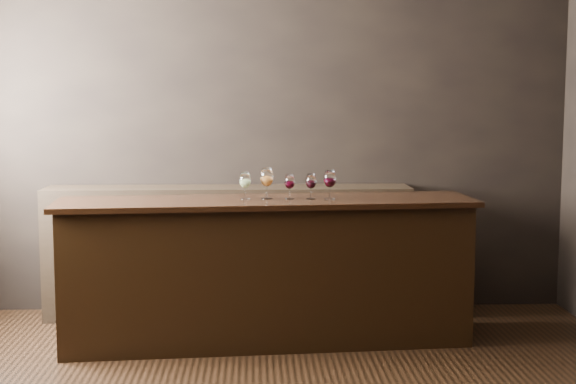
{
  "coord_description": "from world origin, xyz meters",
  "views": [
    {
      "loc": [
        -0.03,
        -4.21,
        1.72
      ],
      "look_at": [
        0.2,
        1.31,
        1.07
      ],
      "focal_mm": 50.0,
      "sensor_mm": 36.0,
      "label": 1
    }
  ],
  "objects_px": {
    "glass_white": "(245,181)",
    "glass_red_c": "(330,179)",
    "bar_counter": "(267,274)",
    "glass_red_a": "(290,182)",
    "glass_amber": "(267,178)",
    "glass_red_b": "(311,182)",
    "back_bar_shelf": "(229,251)"
  },
  "relations": [
    {
      "from": "bar_counter",
      "to": "glass_red_c",
      "type": "xyz_separation_m",
      "value": [
        0.44,
        -0.02,
        0.67
      ]
    },
    {
      "from": "glass_amber",
      "to": "glass_red_b",
      "type": "xyz_separation_m",
      "value": [
        0.31,
        -0.02,
        -0.03
      ]
    },
    {
      "from": "bar_counter",
      "to": "glass_red_c",
      "type": "bearing_deg",
      "value": -6.85
    },
    {
      "from": "back_bar_shelf",
      "to": "glass_white",
      "type": "distance_m",
      "value": 0.96
    },
    {
      "from": "back_bar_shelf",
      "to": "glass_amber",
      "type": "height_order",
      "value": "glass_amber"
    },
    {
      "from": "glass_white",
      "to": "glass_red_b",
      "type": "relative_size",
      "value": 1.07
    },
    {
      "from": "glass_red_b",
      "to": "back_bar_shelf",
      "type": "bearing_deg",
      "value": 129.77
    },
    {
      "from": "glass_amber",
      "to": "glass_red_a",
      "type": "distance_m",
      "value": 0.16
    },
    {
      "from": "glass_amber",
      "to": "glass_red_c",
      "type": "xyz_separation_m",
      "value": [
        0.44,
        -0.04,
        -0.01
      ]
    },
    {
      "from": "bar_counter",
      "to": "glass_white",
      "type": "xyz_separation_m",
      "value": [
        -0.15,
        0.01,
        0.66
      ]
    },
    {
      "from": "glass_white",
      "to": "glass_amber",
      "type": "xyz_separation_m",
      "value": [
        0.15,
        0.01,
        0.02
      ]
    },
    {
      "from": "bar_counter",
      "to": "glass_red_a",
      "type": "height_order",
      "value": "glass_red_a"
    },
    {
      "from": "back_bar_shelf",
      "to": "glass_red_a",
      "type": "height_order",
      "value": "glass_red_a"
    },
    {
      "from": "glass_white",
      "to": "glass_red_a",
      "type": "relative_size",
      "value": 1.1
    },
    {
      "from": "bar_counter",
      "to": "glass_amber",
      "type": "distance_m",
      "value": 0.67
    },
    {
      "from": "glass_amber",
      "to": "back_bar_shelf",
      "type": "bearing_deg",
      "value": 112.54
    },
    {
      "from": "glass_white",
      "to": "glass_red_b",
      "type": "xyz_separation_m",
      "value": [
        0.46,
        -0.01,
        -0.01
      ]
    },
    {
      "from": "bar_counter",
      "to": "back_bar_shelf",
      "type": "bearing_deg",
      "value": 107.48
    },
    {
      "from": "glass_amber",
      "to": "glass_red_b",
      "type": "relative_size",
      "value": 1.22
    },
    {
      "from": "glass_white",
      "to": "glass_red_c",
      "type": "height_order",
      "value": "glass_red_c"
    },
    {
      "from": "bar_counter",
      "to": "glass_red_b",
      "type": "bearing_deg",
      "value": -3.06
    },
    {
      "from": "glass_red_a",
      "to": "glass_red_c",
      "type": "height_order",
      "value": "glass_red_c"
    },
    {
      "from": "bar_counter",
      "to": "glass_red_c",
      "type": "height_order",
      "value": "glass_red_c"
    },
    {
      "from": "glass_white",
      "to": "glass_red_c",
      "type": "bearing_deg",
      "value": -3.2
    },
    {
      "from": "glass_white",
      "to": "glass_red_c",
      "type": "distance_m",
      "value": 0.59
    },
    {
      "from": "bar_counter",
      "to": "back_bar_shelf",
      "type": "distance_m",
      "value": 0.78
    },
    {
      "from": "bar_counter",
      "to": "glass_white",
      "type": "distance_m",
      "value": 0.67
    },
    {
      "from": "glass_red_a",
      "to": "glass_red_b",
      "type": "bearing_deg",
      "value": -2.53
    },
    {
      "from": "glass_red_a",
      "to": "back_bar_shelf",
      "type": "bearing_deg",
      "value": 122.28
    },
    {
      "from": "back_bar_shelf",
      "to": "glass_amber",
      "type": "bearing_deg",
      "value": -67.46
    },
    {
      "from": "glass_red_a",
      "to": "glass_red_c",
      "type": "xyz_separation_m",
      "value": [
        0.28,
        -0.03,
        0.02
      ]
    },
    {
      "from": "glass_red_a",
      "to": "glass_red_c",
      "type": "distance_m",
      "value": 0.28
    }
  ]
}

